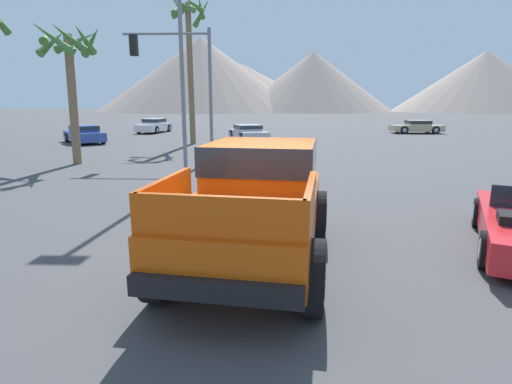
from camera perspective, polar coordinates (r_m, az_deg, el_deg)
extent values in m
plane|color=#424244|center=(7.13, -0.80, -9.16)|extent=(320.00, 320.00, 0.00)
cube|color=#CC4C0C|center=(6.48, -0.36, -3.21)|extent=(2.58, 4.76, 0.64)
cube|color=#CC4C0C|center=(7.21, 0.95, 4.13)|extent=(2.08, 2.22, 0.76)
cube|color=#1E2833|center=(7.19, 0.95, 5.21)|extent=(2.12, 2.27, 0.49)
cube|color=#CC4C0C|center=(5.43, -12.77, -0.55)|extent=(0.33, 1.81, 0.48)
cube|color=#CC4C0C|center=(5.01, 7.71, -1.44)|extent=(0.33, 1.81, 0.48)
cube|color=#CC4C0C|center=(4.33, -5.53, -3.66)|extent=(1.90, 0.34, 0.48)
cube|color=black|center=(8.75, 2.40, -0.39)|extent=(1.95, 0.42, 0.24)
cube|color=black|center=(4.44, -5.96, -13.81)|extent=(1.95, 0.42, 0.24)
cylinder|color=black|center=(8.13, -5.64, -2.76)|extent=(0.43, 1.02, 0.99)
cylinder|color=#232326|center=(8.13, -5.64, -2.76)|extent=(0.38, 0.58, 0.54)
cylinder|color=black|center=(7.84, 8.90, -3.44)|extent=(0.43, 1.02, 0.99)
cylinder|color=#232326|center=(7.84, 8.90, -3.44)|extent=(0.38, 0.58, 0.54)
cylinder|color=black|center=(5.63, -13.51, -10.24)|extent=(0.43, 1.02, 0.99)
cylinder|color=#232326|center=(5.63, -13.51, -10.24)|extent=(0.38, 0.58, 0.54)
cylinder|color=black|center=(5.20, 8.11, -11.98)|extent=(0.43, 1.02, 0.99)
cylinder|color=#232326|center=(5.20, 8.11, -11.98)|extent=(0.38, 0.58, 0.54)
cylinder|color=black|center=(9.93, 29.24, -2.59)|extent=(0.45, 0.66, 0.63)
cylinder|color=#9E9EA3|center=(9.93, 29.24, -2.59)|extent=(0.35, 0.41, 0.34)
cylinder|color=black|center=(7.54, 30.13, -7.18)|extent=(0.45, 0.66, 0.63)
cylinder|color=#9E9EA3|center=(7.54, 30.13, -7.18)|extent=(0.35, 0.41, 0.34)
cube|color=white|center=(37.33, -14.34, 8.96)|extent=(2.36, 4.50, 0.60)
cube|color=white|center=(37.40, -14.32, 9.79)|extent=(1.77, 2.01, 0.47)
cube|color=#1E2833|center=(37.40, -14.32, 9.87)|extent=(1.81, 2.05, 0.28)
cylinder|color=black|center=(35.79, -14.04, 8.59)|extent=(0.32, 0.69, 0.66)
cylinder|color=#9E9EA3|center=(35.79, -14.04, 8.59)|extent=(0.29, 0.40, 0.37)
cylinder|color=black|center=(36.52, -16.41, 8.53)|extent=(0.32, 0.69, 0.66)
cylinder|color=#9E9EA3|center=(36.52, -16.41, 8.53)|extent=(0.29, 0.40, 0.37)
cylinder|color=black|center=(38.21, -12.34, 8.91)|extent=(0.32, 0.69, 0.66)
cylinder|color=#9E9EA3|center=(38.21, -12.34, 8.91)|extent=(0.29, 0.40, 0.37)
cylinder|color=black|center=(38.90, -14.60, 8.86)|extent=(0.32, 0.69, 0.66)
cylinder|color=#9E9EA3|center=(38.90, -14.60, 8.86)|extent=(0.29, 0.40, 0.37)
cube|color=tan|center=(38.20, 21.93, 8.46)|extent=(4.37, 1.91, 0.51)
cube|color=tan|center=(38.22, 22.14, 9.15)|extent=(1.85, 1.64, 0.43)
cube|color=#1E2833|center=(38.22, 22.15, 9.23)|extent=(1.89, 1.68, 0.26)
cylinder|color=black|center=(36.93, 20.42, 8.29)|extent=(0.66, 0.23, 0.66)
cylinder|color=#9E9EA3|center=(36.93, 20.42, 8.29)|extent=(0.37, 0.24, 0.36)
cylinder|color=black|center=(38.59, 19.58, 8.51)|extent=(0.66, 0.23, 0.66)
cylinder|color=#9E9EA3|center=(38.59, 19.58, 8.51)|extent=(0.37, 0.24, 0.36)
cylinder|color=black|center=(37.90, 24.29, 8.06)|extent=(0.66, 0.23, 0.66)
cylinder|color=#9E9EA3|center=(37.90, 24.29, 8.06)|extent=(0.37, 0.24, 0.36)
cylinder|color=black|center=(39.51, 23.31, 8.29)|extent=(0.66, 0.23, 0.66)
cylinder|color=#9E9EA3|center=(39.51, 23.31, 8.29)|extent=(0.37, 0.24, 0.36)
cube|color=#B7BABF|center=(28.80, -1.11, 8.27)|extent=(3.21, 4.78, 0.51)
cube|color=#B7BABF|center=(28.87, -1.18, 9.19)|extent=(2.14, 2.29, 0.41)
cube|color=#1E2833|center=(28.87, -1.18, 9.29)|extent=(2.19, 2.34, 0.25)
cylinder|color=black|center=(27.77, 1.45, 7.89)|extent=(0.43, 0.70, 0.67)
cylinder|color=#9E9EA3|center=(27.77, 1.45, 7.89)|extent=(0.34, 0.42, 0.37)
cylinder|color=black|center=(27.25, -2.08, 7.79)|extent=(0.43, 0.70, 0.67)
cylinder|color=#9E9EA3|center=(27.25, -2.08, 7.79)|extent=(0.34, 0.42, 0.37)
cylinder|color=black|center=(30.37, -0.24, 8.30)|extent=(0.43, 0.70, 0.67)
cylinder|color=#9E9EA3|center=(30.37, -0.24, 8.30)|extent=(0.34, 0.42, 0.37)
cylinder|color=black|center=(29.90, -3.48, 8.21)|extent=(0.43, 0.70, 0.67)
cylinder|color=#9E9EA3|center=(29.90, -3.48, 8.21)|extent=(0.34, 0.42, 0.37)
cube|color=#334C9E|center=(29.21, -23.32, 7.35)|extent=(3.94, 4.25, 0.58)
cube|color=#334C9E|center=(29.08, -23.35, 8.31)|extent=(2.26, 2.29, 0.41)
cube|color=#1E2833|center=(29.08, -23.36, 8.41)|extent=(2.31, 2.34, 0.25)
cylinder|color=black|center=(30.27, -25.42, 7.03)|extent=(0.56, 0.61, 0.61)
cylinder|color=#9E9EA3|center=(30.27, -25.42, 7.03)|extent=(0.40, 0.41, 0.34)
cylinder|color=black|center=(30.66, -22.41, 7.35)|extent=(0.56, 0.61, 0.61)
cylinder|color=#9E9EA3|center=(30.66, -22.41, 7.35)|extent=(0.40, 0.41, 0.34)
cylinder|color=black|center=(27.80, -24.27, 6.73)|extent=(0.56, 0.61, 0.61)
cylinder|color=#9E9EA3|center=(27.80, -24.27, 6.73)|extent=(0.40, 0.41, 0.34)
cylinder|color=black|center=(28.22, -21.01, 7.08)|extent=(0.56, 0.61, 0.61)
cylinder|color=#9E9EA3|center=(28.22, -21.01, 7.08)|extent=(0.40, 0.41, 0.34)
cylinder|color=slate|center=(19.16, -6.50, 13.54)|extent=(0.16, 0.16, 5.93)
cylinder|color=slate|center=(19.78, -12.77, 21.19)|extent=(3.94, 0.11, 0.11)
cube|color=black|center=(20.13, -17.06, 19.37)|extent=(0.34, 0.26, 0.90)
sphere|color=red|center=(20.31, -16.96, 20.08)|extent=(0.20, 0.20, 0.20)
sphere|color=orange|center=(20.27, -16.91, 19.32)|extent=(0.20, 0.20, 0.20)
sphere|color=green|center=(20.24, -16.86, 18.57)|extent=(0.20, 0.20, 0.20)
cylinder|color=slate|center=(14.30, -10.58, 18.14)|extent=(0.14, 0.14, 8.13)
cylinder|color=brown|center=(26.53, -9.33, 16.03)|extent=(0.36, 0.58, 8.56)
cone|color=#427533|center=(27.04, -7.91, 24.63)|extent=(0.36, 1.40, 1.21)
cone|color=#427533|center=(27.75, -7.74, 24.05)|extent=(1.53, 1.44, 1.64)
cone|color=#427533|center=(28.07, -10.06, 24.17)|extent=(1.81, 1.07, 1.17)
cone|color=#427533|center=(27.51, -11.03, 24.40)|extent=(0.74, 1.41, 1.08)
cone|color=#427533|center=(26.90, -11.11, 24.74)|extent=(1.13, 1.34, 1.00)
cone|color=#427533|center=(26.36, -10.62, 24.92)|extent=(1.87, 0.81, 1.17)
cone|color=#427533|center=(26.57, -8.91, 24.97)|extent=(1.34, 1.13, 1.00)
cylinder|color=brown|center=(19.29, -24.71, 11.76)|extent=(0.36, 0.59, 5.45)
cone|color=#427533|center=(18.99, -23.31, 19.44)|extent=(0.40, 1.58, 1.17)
cone|color=#427533|center=(19.67, -22.46, 19.25)|extent=(1.66, 1.77, 1.20)
cone|color=#427533|center=(20.26, -24.33, 18.99)|extent=(1.98, 0.43, 1.05)
cone|color=#427533|center=(20.02, -27.10, 18.52)|extent=(0.98, 1.54, 1.35)
cone|color=#427533|center=(19.48, -27.79, 19.08)|extent=(0.81, 1.49, 0.90)
cone|color=#427533|center=(18.51, -27.10, 19.06)|extent=(1.79, 0.42, 1.43)
cone|color=#427533|center=(18.63, -25.20, 19.37)|extent=(1.33, 1.11, 1.20)
cone|color=gray|center=(139.46, -2.30, 14.78)|extent=(61.20, 61.20, 15.57)
cone|color=gray|center=(123.11, 8.12, 15.32)|extent=(46.51, 46.51, 17.17)
cone|color=gray|center=(133.97, 29.73, 13.53)|extent=(50.00, 50.00, 16.81)
cone|color=gray|center=(125.85, -7.77, 16.31)|extent=(60.84, 60.84, 21.71)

